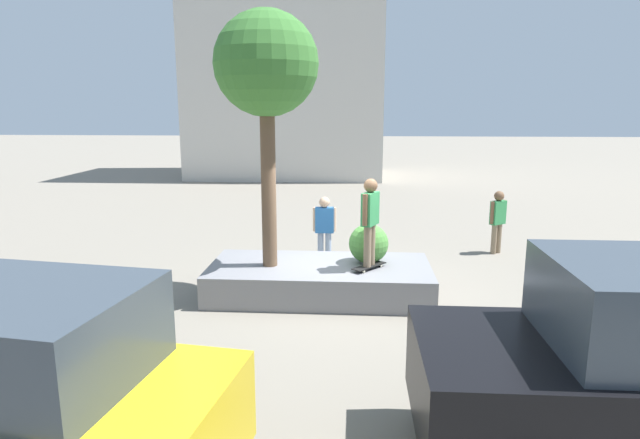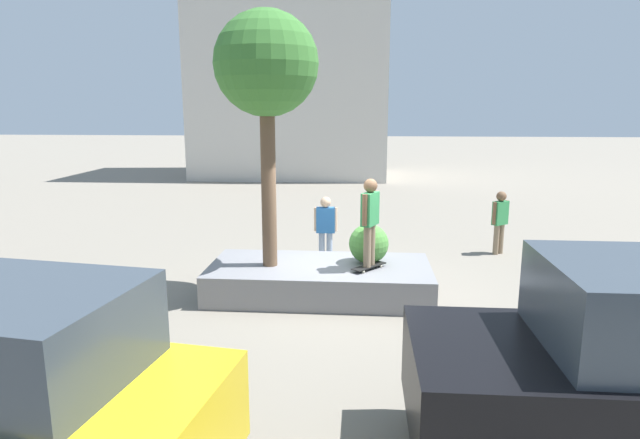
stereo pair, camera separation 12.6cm
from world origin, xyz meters
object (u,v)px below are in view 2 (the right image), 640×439
Objects in this scene: skateboard at (369,266)px; pedestrian_crossing at (500,218)px; skateboarder at (370,216)px; bystander_watching at (326,226)px; planter_ledge at (320,280)px; plaza_tree at (266,68)px.

pedestrian_crossing reaches higher than skateboard.
pedestrian_crossing is at bearing -132.39° from skateboarder.
bystander_watching is (0.98, -2.35, -0.71)m from skateboarder.
planter_ledge is 0.90× the size of plaza_tree.
pedestrian_crossing is at bearing -163.80° from bystander_watching.
skateboard is 0.47× the size of bystander_watching.
plaza_tree is 6.35× the size of skateboard.
bystander_watching is (0.04, -2.12, 0.62)m from planter_ledge.
plaza_tree is 3.29m from skateboarder.
skateboard is at bearing 112.68° from bystander_watching.
skateboarder is (0.00, 0.00, 0.97)m from skateboard.
plaza_tree reaches higher than bystander_watching.
bystander_watching is at bearing -89.01° from planter_ledge.
plaza_tree reaches higher than pedestrian_crossing.
bystander_watching is 1.01× the size of pedestrian_crossing.
plaza_tree is (0.96, 0.09, 4.00)m from planter_ledge.
skateboarder is 2.64m from bystander_watching.
bystander_watching is at bearing -112.73° from plaza_tree.
pedestrian_crossing is at bearing -132.39° from skateboard.
planter_ledge is at bearing -174.55° from plaza_tree.
skateboard reaches higher than planter_ledge.
skateboarder is at bearing 175.94° from plaza_tree.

